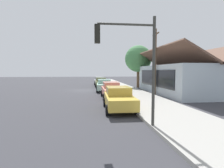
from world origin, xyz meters
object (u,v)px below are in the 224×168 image
object	(u,v)px
car_coral	(111,90)
car_mustard	(119,98)
car_seafoam	(104,85)
traffic_light_main	(131,54)
shade_tree	(138,59)
utility_pole_wooden	(155,60)
fire_hydrant_red	(131,97)
car_silver	(99,80)
car_olive	(101,82)

from	to	relation	value
car_coral	car_mustard	bearing A→B (deg)	-1.21
car_seafoam	traffic_light_main	size ratio (longest dim) A/B	0.91
car_coral	traffic_light_main	xyz separation A→B (m)	(9.83, -0.31, 2.68)
shade_tree	car_coral	bearing A→B (deg)	-28.23
shade_tree	utility_pole_wooden	bearing A→B (deg)	-2.88
car_mustard	fire_hydrant_red	xyz separation A→B (m)	(-2.50, 1.51, -0.32)
car_coral	fire_hydrant_red	xyz separation A→B (m)	(3.03, 1.35, -0.32)
car_seafoam	traffic_light_main	distance (m)	16.14
car_mustard	traffic_light_main	world-z (taller)	traffic_light_main
shade_tree	car_mustard	bearing A→B (deg)	-20.02
car_silver	shade_tree	size ratio (longest dim) A/B	0.67
shade_tree	traffic_light_main	xyz separation A→B (m)	(20.62, -6.10, -1.20)
traffic_light_main	car_silver	bearing A→B (deg)	179.63
car_coral	traffic_light_main	size ratio (longest dim) A/B	0.92
car_seafoam	car_coral	size ratio (longest dim) A/B	0.99
car_olive	traffic_light_main	xyz separation A→B (m)	(21.82, -0.08, 2.68)
car_olive	shade_tree	xyz separation A→B (m)	(1.20, 6.02, 3.87)
car_coral	utility_pole_wooden	world-z (taller)	utility_pole_wooden
car_silver	car_olive	size ratio (longest dim) A/B	0.97
car_seafoam	shade_tree	world-z (taller)	shade_tree
car_olive	fire_hydrant_red	world-z (taller)	car_olive
car_olive	car_mustard	xyz separation A→B (m)	(17.52, 0.07, 0.00)
car_mustard	shade_tree	size ratio (longest dim) A/B	0.67
car_seafoam	car_mustard	distance (m)	11.62
car_coral	utility_pole_wooden	size ratio (longest dim) A/B	0.64
car_olive	car_mustard	world-z (taller)	same
shade_tree	fire_hydrant_red	bearing A→B (deg)	-17.81
car_coral	traffic_light_main	world-z (taller)	traffic_light_main
car_silver	utility_pole_wooden	bearing A→B (deg)	21.10
car_olive	fire_hydrant_red	bearing A→B (deg)	5.68
car_silver	car_olive	xyz separation A→B (m)	(6.17, -0.10, -0.00)
car_silver	car_coral	xyz separation A→B (m)	(18.16, 0.13, -0.00)
shade_tree	utility_pole_wooden	xyz separation A→B (m)	(8.76, -0.44, -0.76)
car_olive	car_coral	xyz separation A→B (m)	(11.99, 0.23, -0.00)
car_mustard	utility_pole_wooden	world-z (taller)	utility_pole_wooden
car_coral	fire_hydrant_red	size ratio (longest dim) A/B	6.73
car_coral	car_mustard	xyz separation A→B (m)	(5.53, -0.15, 0.00)
car_silver	fire_hydrant_red	xyz separation A→B (m)	(21.19, 1.48, -0.32)
car_mustard	traffic_light_main	size ratio (longest dim) A/B	0.89
car_seafoam	car_coral	distance (m)	6.09
car_olive	fire_hydrant_red	distance (m)	15.11
shade_tree	car_olive	bearing A→B (deg)	-101.29
car_seafoam	car_coral	xyz separation A→B (m)	(6.09, 0.20, -0.00)
car_coral	traffic_light_main	bearing A→B (deg)	-1.41
fire_hydrant_red	shade_tree	bearing A→B (deg)	162.19
car_coral	fire_hydrant_red	bearing A→B (deg)	24.40
utility_pole_wooden	car_olive	bearing A→B (deg)	-150.77
shade_tree	traffic_light_main	distance (m)	21.53
car_seafoam	fire_hydrant_red	bearing A→B (deg)	12.87
car_olive	shade_tree	bearing A→B (deg)	78.40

